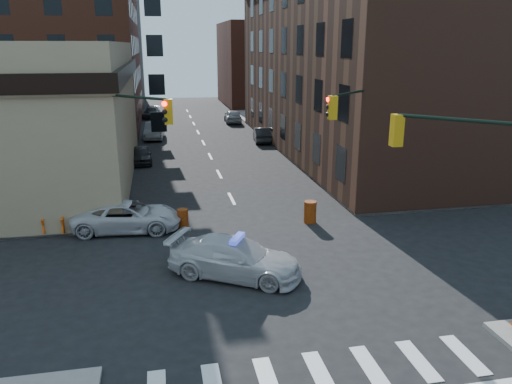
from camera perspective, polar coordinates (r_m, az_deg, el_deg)
name	(u,v)px	position (r m, az deg, el deg)	size (l,w,h in m)	color
ground	(268,270)	(20.63, 1.34, -8.92)	(140.00, 140.00, 0.00)	black
sidewalk_ne	(406,127)	(58.34, 16.78, 7.16)	(34.00, 54.50, 0.15)	gray
apartment_block	(9,13)	(60.03, -26.41, 17.90)	(25.00, 25.00, 24.00)	brown
commercial_row_ne	(361,67)	(44.15, 11.95, 13.76)	(14.00, 34.00, 14.00)	#502D20
filler_nw	(72,50)	(81.07, -20.32, 14.93)	(20.00, 18.00, 16.00)	brown
filler_ne	(276,64)	(78.35, 2.27, 14.41)	(16.00, 16.00, 12.00)	brown
signal_pole_se	(504,191)	(16.74, 26.48, 0.06)	(5.40, 5.27, 8.00)	black
signal_pole_nw	(120,146)	(24.01, -15.27, 5.08)	(3.58, 3.67, 8.00)	black
signal_pole_ne	(358,137)	(25.93, 11.56, 6.14)	(3.67, 3.58, 8.00)	black
tree_ne_near	(287,106)	(45.98, 3.55, 9.78)	(3.00, 3.00, 4.85)	black
tree_ne_far	(268,97)	(53.72, 1.37, 10.77)	(3.00, 3.00, 4.85)	black
police_car	(235,258)	(19.85, -2.40, -7.54)	(2.17, 5.33, 1.55)	silver
pickup	(128,216)	(25.38, -14.47, -2.71)	(2.42, 5.24, 1.46)	silver
parked_car_wnear	(141,155)	(39.70, -13.00, 4.16)	(1.53, 3.81, 1.30)	black
parked_car_wfar	(154,130)	(50.01, -11.53, 6.92)	(1.70, 4.87, 1.60)	gray
parked_car_wdeep	(152,113)	(64.36, -11.85, 8.86)	(1.86, 4.58, 1.33)	black
parked_car_enear	(262,135)	(47.31, 0.69, 6.57)	(1.45, 4.17, 1.37)	black
parked_car_efar	(233,116)	(59.38, -2.68, 8.67)	(1.82, 4.52, 1.54)	#9C9EA5
pedestrian_a	(113,191)	(28.92, -16.03, 0.16)	(0.65, 0.42, 1.77)	black
pedestrian_b	(59,214)	(25.90, -21.55, -2.37)	(0.81, 0.63, 1.67)	black
pedestrian_c	(21,196)	(29.34, -25.32, -0.39)	(1.14, 0.48, 1.95)	#1E262D
barrel_road	(310,212)	(25.85, 6.20, -2.29)	(0.64, 0.64, 1.14)	#C46709
barrel_bank	(183,219)	(25.23, -8.36, -3.03)	(0.55, 0.55, 0.99)	#CA6209
barricade_nw_a	(55,224)	(25.78, -22.00, -3.43)	(1.18, 0.59, 0.89)	#E33C0A
barricade_nw_b	(73,211)	(27.26, -20.17, -2.09)	(1.29, 0.64, 0.96)	#D9550A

